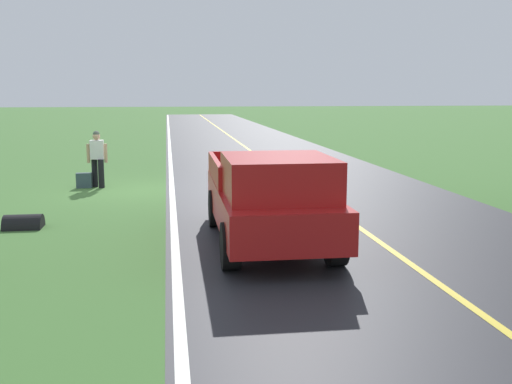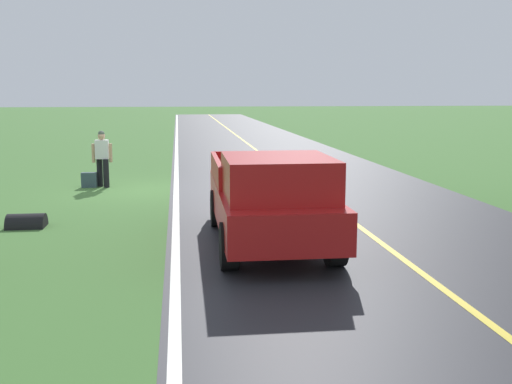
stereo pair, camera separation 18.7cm
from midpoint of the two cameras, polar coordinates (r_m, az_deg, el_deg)
name	(u,v)px [view 2 (the right image)]	position (r m, az deg, el deg)	size (l,w,h in m)	color
ground_plane	(143,190)	(18.42, -10.36, 0.18)	(200.00, 200.00, 0.00)	#427033
road_surface	(306,187)	(18.82, 4.99, 0.50)	(8.35, 120.00, 0.00)	#28282D
lane_edge_line	(176,189)	(18.39, -7.27, 0.26)	(0.16, 117.60, 0.00)	silver
lane_centre_line	(306,187)	(18.82, 4.99, 0.51)	(0.14, 117.60, 0.00)	gold
hitchhiker_walking	(102,155)	(19.21, -14.07, 3.38)	(0.62, 0.51, 1.75)	black
suitcase_carried	(89,180)	(19.27, -15.24, 1.10)	(0.20, 0.46, 0.46)	#384C56
pickup_truck_passing	(271,197)	(11.41, 1.86, -0.44)	(2.13, 5.42, 1.82)	#B21919
drainage_culvert	(27,227)	(14.09, -20.50, -3.13)	(0.60, 0.60, 0.80)	black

